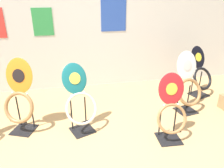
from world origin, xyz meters
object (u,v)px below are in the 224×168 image
Objects in this scene: toilet_seat_display_white_plain at (188,85)px; toilet_seat_display_teal_sax at (79,100)px; toilet_seat_display_orange_sun at (19,99)px; toilet_seat_display_jazz_black at (201,75)px; toilet_seat_display_crimson_swirl at (171,111)px.

toilet_seat_display_teal_sax is at bearing -173.43° from toilet_seat_display_white_plain.
toilet_seat_display_teal_sax is 0.92× the size of toilet_seat_display_orange_sun.
toilet_seat_display_jazz_black is 1.00× the size of toilet_seat_display_crimson_swirl.
toilet_seat_display_crimson_swirl is (-0.54, -0.59, -0.03)m from toilet_seat_display_white_plain.
toilet_seat_display_teal_sax is 2.20m from toilet_seat_display_jazz_black.
toilet_seat_display_teal_sax reaches higher than toilet_seat_display_jazz_black.
toilet_seat_display_crimson_swirl is at bearing -21.04° from toilet_seat_display_teal_sax.
toilet_seat_display_white_plain is at bearing -137.13° from toilet_seat_display_jazz_black.
toilet_seat_display_orange_sun reaches higher than toilet_seat_display_white_plain.
toilet_seat_display_orange_sun is at bearing 163.10° from toilet_seat_display_crimson_swirl.
toilet_seat_display_orange_sun is (-0.74, 0.14, 0.02)m from toilet_seat_display_teal_sax.
toilet_seat_display_teal_sax is 1.13m from toilet_seat_display_crimson_swirl.
toilet_seat_display_jazz_black is (0.50, 0.46, -0.05)m from toilet_seat_display_white_plain.
toilet_seat_display_crimson_swirl is 0.87× the size of toilet_seat_display_orange_sun.
toilet_seat_display_white_plain is 1.08× the size of toilet_seat_display_jazz_black.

